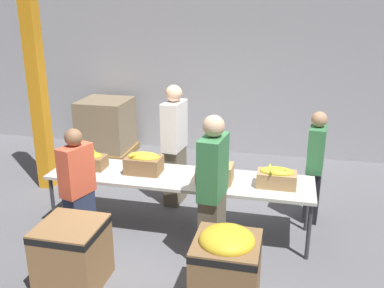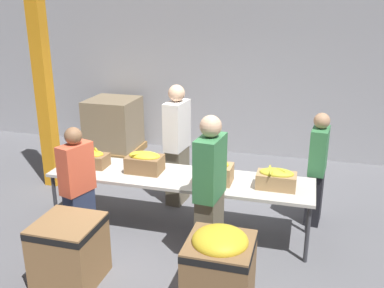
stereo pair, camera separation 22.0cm
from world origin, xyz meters
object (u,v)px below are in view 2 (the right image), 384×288
Objects in this scene: sorting_table at (179,179)px; donation_bin_0 at (69,249)px; volunteer_1 at (210,193)px; support_pillar at (41,63)px; banana_box_1 at (145,162)px; volunteer_3 at (78,189)px; volunteer_2 at (177,146)px; volunteer_0 at (317,170)px; pallet_stack_0 at (114,127)px; banana_box_3 at (276,178)px; banana_box_2 at (214,171)px; banana_box_0 at (92,159)px; donation_bin_1 at (219,268)px.

sorting_table is 1.63m from donation_bin_0.
support_pillar reaches higher than volunteer_1.
volunteer_3 is at bearing -127.73° from banana_box_1.
volunteer_1 is 1.65m from volunteer_2.
volunteer_0 is (2.19, 0.66, -0.13)m from banana_box_1.
donation_bin_0 is at bearing -7.52° from volunteer_2.
pallet_stack_0 is (-3.85, 1.86, -0.23)m from volunteer_0.
banana_box_3 is 1.71m from volunteer_2.
volunteer_2 reaches higher than banana_box_2.
sorting_table is 0.52m from banana_box_1.
volunteer_0 is at bearing 39.48° from donation_bin_0.
pallet_stack_0 is at bearing 46.08° from volunteer_1.
banana_box_2 is at bearing -2.25° from banana_box_0.
volunteer_3 is at bearing 160.23° from donation_bin_1.
volunteer_2 is 2.51× the size of donation_bin_0.
banana_box_2 is at bearing -52.82° from volunteer_0.
pallet_stack_0 reaches higher than sorting_table.
support_pillar reaches higher than banana_box_1.
pallet_stack_0 reaches higher than banana_box_0.
support_pillar is at bearing 157.05° from banana_box_1.
volunteer_0 is 2.27m from donation_bin_1.
banana_box_0 is 3.02m from volunteer_0.
donation_bin_0 is at bearing -71.11° from pallet_stack_0.
volunteer_0 is 0.86× the size of volunteer_2.
volunteer_3 is at bearing -163.51° from banana_box_3.
donation_bin_0 is at bearing -44.24° from volunteer_0.
banana_box_1 is 1.71m from banana_box_3.
sorting_table is 2.20× the size of volunteer_0.
support_pillar is at bearing 166.32° from banana_box_3.
volunteer_1 is at bearing 36.41° from volunteer_2.
banana_box_2 is at bearing -6.31° from sorting_table.
banana_box_0 is at bearing -70.90° from volunteer_0.
banana_box_0 reaches higher than donation_bin_1.
volunteer_3 is 2.15× the size of donation_bin_0.
banana_box_0 is 1.87m from support_pillar.
banana_box_0 is 1.23m from volunteer_2.
banana_box_2 is 1.44m from volunteer_0.
volunteer_0 is 1.99m from volunteer_2.
volunteer_0 is (0.48, 0.72, -0.11)m from banana_box_3.
support_pillar reaches higher than donation_bin_1.
banana_box_1 is 0.65× the size of donation_bin_0.
volunteer_3 is (-1.52, -0.65, -0.14)m from banana_box_2.
banana_box_1 is 0.30× the size of volunteer_3.
volunteer_1 is 4.19m from pallet_stack_0.
volunteer_3 reaches higher than sorting_table.
banana_box_0 is 2.53m from donation_bin_1.
banana_box_0 is 0.27× the size of volunteer_3.
volunteer_0 is 0.87× the size of volunteer_1.
banana_box_1 is 1.53m from donation_bin_0.
volunteer_2 is at bearing 74.59° from banana_box_1.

